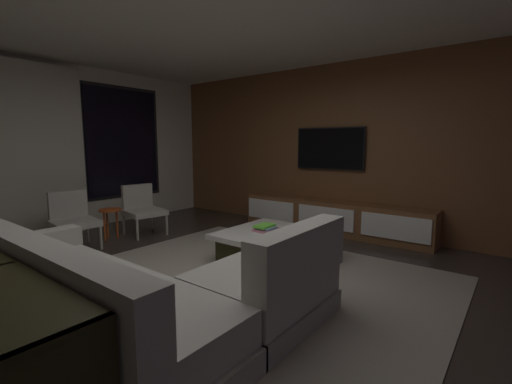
{
  "coord_description": "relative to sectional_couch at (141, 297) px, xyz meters",
  "views": [
    {
      "loc": [
        -2.29,
        -2.27,
        1.42
      ],
      "look_at": [
        1.36,
        0.54,
        0.78
      ],
      "focal_mm": 24.32,
      "sensor_mm": 36.0,
      "label": 1
    }
  ],
  "objects": [
    {
      "name": "sectional_couch",
      "position": [
        0.0,
        0.0,
        0.0
      ],
      "size": [
        1.98,
        2.5,
        0.82
      ],
      "color": "gray",
      "rests_on": "floor"
    },
    {
      "name": "book_stack_on_coffee_table",
      "position": [
        1.97,
        0.29,
        0.1
      ],
      "size": [
        0.3,
        0.21,
        0.08
      ],
      "color": "#C97188",
      "rests_on": "coffee_table"
    },
    {
      "name": "side_stool",
      "position": [
        1.28,
        2.67,
        0.08
      ],
      "size": [
        0.32,
        0.32,
        0.46
      ],
      "color": "#BF4C1E",
      "rests_on": "floor"
    },
    {
      "name": "mounted_tv",
      "position": [
        3.83,
        0.35,
        1.06
      ],
      "size": [
        0.05,
        1.18,
        0.68
      ],
      "color": "black"
    },
    {
      "name": "accent_chair_by_curtain",
      "position": [
        0.73,
        2.65,
        0.14
      ],
      "size": [
        0.61,
        0.63,
        0.78
      ],
      "color": "#B2ADA0",
      "rests_on": "floor"
    },
    {
      "name": "area_rug",
      "position": [
        1.23,
        0.0,
        -0.28
      ],
      "size": [
        3.2,
        3.8,
        0.01
      ],
      "primitive_type": "cube",
      "color": "gray",
      "rests_on": "floor"
    },
    {
      "name": "floor",
      "position": [
        0.88,
        0.1,
        -0.29
      ],
      "size": [
        9.2,
        9.2,
        0.0
      ],
      "primitive_type": "plane",
      "color": "#332B26"
    },
    {
      "name": "media_console",
      "position": [
        3.65,
        0.16,
        -0.04
      ],
      "size": [
        0.46,
        3.1,
        0.52
      ],
      "color": "brown",
      "rests_on": "floor"
    },
    {
      "name": "back_wall_with_window",
      "position": [
        0.82,
        3.72,
        1.05
      ],
      "size": [
        6.6,
        0.3,
        2.7
      ],
      "color": "silver",
      "rests_on": "floor"
    },
    {
      "name": "accent_chair_near_window",
      "position": [
        1.77,
        2.56,
        0.14
      ],
      "size": [
        0.62,
        0.64,
        0.78
      ],
      "color": "#B2ADA0",
      "rests_on": "floor"
    },
    {
      "name": "coffee_table",
      "position": [
        1.96,
        0.16,
        -0.1
      ],
      "size": [
        1.16,
        1.16,
        0.36
      ],
      "color": "black",
      "rests_on": "floor"
    },
    {
      "name": "media_wall",
      "position": [
        3.94,
        0.1,
        1.06
      ],
      "size": [
        0.12,
        7.8,
        2.7
      ],
      "color": "brown",
      "rests_on": "floor"
    }
  ]
}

